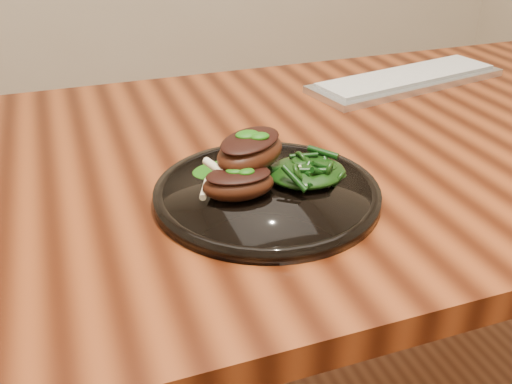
# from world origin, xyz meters

# --- Properties ---
(desk) EXTENTS (1.60, 0.80, 0.75)m
(desk) POSITION_xyz_m (0.00, 0.00, 0.67)
(desk) COLOR #361206
(desk) RESTS_ON ground
(plate) EXTENTS (0.29, 0.29, 0.02)m
(plate) POSITION_xyz_m (-0.13, -0.14, 0.76)
(plate) COLOR black
(plate) RESTS_ON desk
(lamb_chop_front) EXTENTS (0.10, 0.07, 0.04)m
(lamb_chop_front) POSITION_xyz_m (-0.17, -0.15, 0.79)
(lamb_chop_front) COLOR #3B170B
(lamb_chop_front) RESTS_ON plate
(lamb_chop_back) EXTENTS (0.13, 0.12, 0.05)m
(lamb_chop_back) POSITION_xyz_m (-0.14, -0.11, 0.81)
(lamb_chop_back) COLOR #3B170B
(lamb_chop_back) RESTS_ON plate
(herb_smear) EXTENTS (0.09, 0.06, 0.01)m
(herb_smear) POSITION_xyz_m (-0.16, -0.08, 0.77)
(herb_smear) COLOR #0E4807
(herb_smear) RESTS_ON plate
(greens_heap) EXTENTS (0.10, 0.10, 0.04)m
(greens_heap) POSITION_xyz_m (-0.07, -0.14, 0.78)
(greens_heap) COLOR black
(greens_heap) RESTS_ON plate
(keyboard) EXTENTS (0.43, 0.20, 0.02)m
(keyboard) POSITION_xyz_m (0.30, 0.20, 0.76)
(keyboard) COLOR silver
(keyboard) RESTS_ON desk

